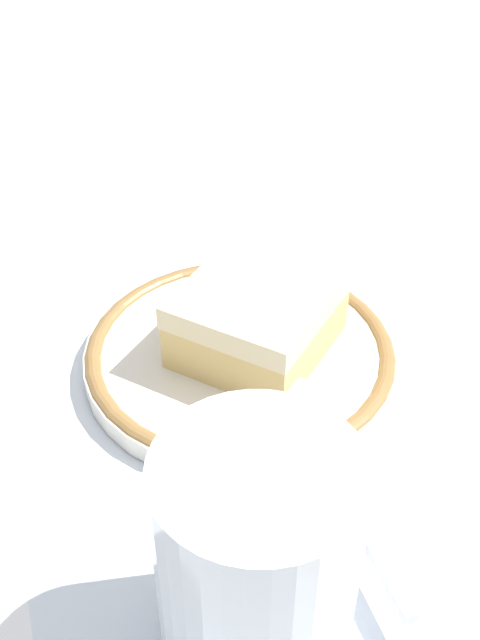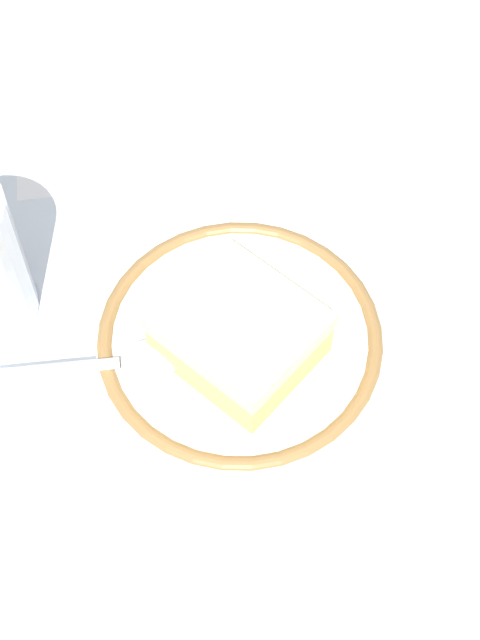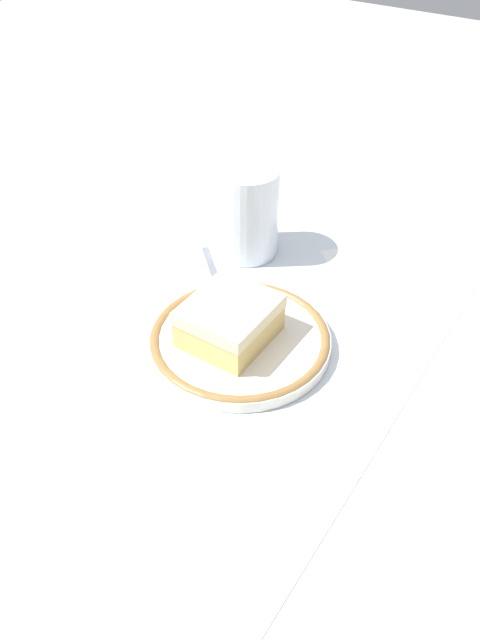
{
  "view_description": "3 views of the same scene",
  "coord_description": "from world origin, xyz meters",
  "px_view_note": "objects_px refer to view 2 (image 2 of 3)",
  "views": [
    {
      "loc": [
        0.25,
        0.15,
        0.29
      ],
      "look_at": [
        -0.03,
        -0.01,
        0.03
      ],
      "focal_mm": 42.72,
      "sensor_mm": 36.0,
      "label": 1
    },
    {
      "loc": [
        -0.21,
        0.21,
        0.51
      ],
      "look_at": [
        -0.03,
        -0.01,
        0.03
      ],
      "focal_mm": 54.11,
      "sensor_mm": 36.0,
      "label": 2
    },
    {
      "loc": [
        -0.4,
        -0.25,
        0.41
      ],
      "look_at": [
        -0.03,
        -0.01,
        0.03
      ],
      "focal_mm": 35.35,
      "sensor_mm": 36.0,
      "label": 3
    }
  ],
  "objects_px": {
    "cake_slice": "(241,333)",
    "spoon": "(110,362)",
    "napkin": "(109,125)",
    "plate": "(240,341)"
  },
  "relations": [
    {
      "from": "plate",
      "to": "napkin",
      "type": "relative_size",
      "value": 1.33
    },
    {
      "from": "plate",
      "to": "napkin",
      "type": "distance_m",
      "value": 0.2
    },
    {
      "from": "cake_slice",
      "to": "napkin",
      "type": "relative_size",
      "value": 0.64
    },
    {
      "from": "cake_slice",
      "to": "napkin",
      "type": "xyz_separation_m",
      "value": [
        0.19,
        -0.08,
        -0.03
      ]
    },
    {
      "from": "plate",
      "to": "spoon",
      "type": "xyz_separation_m",
      "value": [
        0.04,
        0.06,
        0.01
      ]
    },
    {
      "from": "spoon",
      "to": "napkin",
      "type": "distance_m",
      "value": 0.2
    },
    {
      "from": "cake_slice",
      "to": "spoon",
      "type": "xyz_separation_m",
      "value": [
        0.05,
        0.06,
        -0.02
      ]
    },
    {
      "from": "cake_slice",
      "to": "spoon",
      "type": "bearing_deg",
      "value": 48.63
    },
    {
      "from": "plate",
      "to": "spoon",
      "type": "relative_size",
      "value": 1.52
    },
    {
      "from": "cake_slice",
      "to": "spoon",
      "type": "distance_m",
      "value": 0.08
    }
  ]
}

